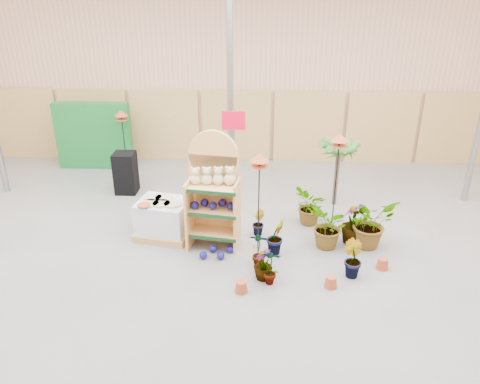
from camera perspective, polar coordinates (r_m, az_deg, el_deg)
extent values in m
cube|color=slate|center=(8.24, -2.59, -11.00)|extent=(15.00, 12.00, 0.10)
cube|color=tan|center=(12.98, -0.45, 13.48)|extent=(15.00, 0.10, 4.50)
cylinder|color=gray|center=(10.50, -1.18, 10.82)|extent=(0.14, 0.14, 4.50)
cube|color=tan|center=(14.73, -24.70, 7.58)|extent=(1.90, 0.06, 2.00)
cube|color=tan|center=(13.94, -17.28, 7.86)|extent=(1.90, 0.06, 2.00)
cube|color=tan|center=(13.40, -9.12, 8.02)|extent=(1.90, 0.06, 2.00)
cube|color=tan|center=(13.15, -0.47, 8.02)|extent=(1.90, 0.06, 2.00)
cube|color=tan|center=(13.21, 8.32, 7.83)|extent=(1.90, 0.06, 2.00)
cube|color=tan|center=(13.56, 16.82, 7.47)|extent=(1.90, 0.06, 2.00)
cube|color=tan|center=(14.18, 24.73, 6.99)|extent=(1.90, 0.06, 2.00)
cube|color=tan|center=(8.99, -3.15, -0.81)|extent=(0.95, 0.23, 1.79)
cylinder|color=tan|center=(8.64, -3.29, 4.55)|extent=(0.95, 0.23, 0.95)
cube|color=tan|center=(9.01, -3.23, -4.88)|extent=(0.97, 0.66, 0.04)
cube|color=#0F3819|center=(8.78, -3.39, -5.72)|extent=(0.90, 0.17, 0.06)
cube|color=tan|center=(8.79, -3.30, -2.19)|extent=(0.97, 0.66, 0.04)
cube|color=#0F3819|center=(8.56, -3.47, -2.98)|extent=(0.90, 0.17, 0.06)
cube|color=tan|center=(8.59, -3.38, 0.63)|extent=(0.97, 0.66, 0.04)
cube|color=#0F3819|center=(8.35, -3.55, -0.09)|extent=(0.90, 0.17, 0.06)
cube|color=tan|center=(8.89, -6.19, -2.73)|extent=(0.12, 0.53, 1.37)
cube|color=tan|center=(8.80, -0.35, -2.86)|extent=(0.12, 0.53, 1.37)
sphere|color=beige|center=(8.64, -5.44, 1.53)|extent=(0.19, 0.19, 0.19)
sphere|color=beige|center=(8.58, -5.48, 2.50)|extent=(0.15, 0.15, 0.15)
sphere|color=beige|center=(8.61, -4.05, 1.54)|extent=(0.20, 0.20, 0.20)
sphere|color=beige|center=(8.55, -4.08, 2.55)|extent=(0.15, 0.15, 0.15)
sphere|color=beige|center=(8.59, -2.66, 1.56)|extent=(0.21, 0.21, 0.21)
sphere|color=beige|center=(8.52, -2.68, 2.60)|extent=(0.15, 0.15, 0.15)
sphere|color=beige|center=(8.57, -1.26, 1.56)|extent=(0.22, 0.22, 0.22)
sphere|color=beige|center=(8.50, -1.27, 2.64)|extent=(0.15, 0.15, 0.15)
sphere|color=navy|center=(8.77, -5.52, -1.62)|extent=(0.16, 0.16, 0.16)
sphere|color=navy|center=(8.86, -4.34, -1.29)|extent=(0.16, 0.16, 0.16)
sphere|color=navy|center=(8.73, -3.33, -1.67)|extent=(0.16, 0.16, 0.16)
sphere|color=navy|center=(8.82, -2.17, -1.33)|extent=(0.16, 0.16, 0.16)
sphere|color=navy|center=(8.70, -1.13, -1.72)|extent=(0.16, 0.16, 0.16)
sphere|color=navy|center=(8.75, -4.50, -7.71)|extent=(0.15, 0.15, 0.15)
sphere|color=navy|center=(8.94, -3.30, -6.92)|extent=(0.15, 0.15, 0.15)
sphere|color=navy|center=(8.72, -2.40, -7.77)|extent=(0.15, 0.15, 0.15)
sphere|color=navy|center=(8.91, -1.24, -6.98)|extent=(0.15, 0.15, 0.15)
cube|color=tan|center=(9.62, -9.13, -4.83)|extent=(1.21, 1.07, 0.13)
cube|color=silver|center=(9.45, -9.28, -2.84)|extent=(1.11, 0.97, 0.62)
cylinder|color=beige|center=(9.23, -10.92, -1.38)|extent=(0.35, 0.35, 0.04)
cylinder|color=beige|center=(9.19, -9.57, -1.41)|extent=(0.35, 0.35, 0.04)
cylinder|color=beige|center=(9.14, -8.22, -1.44)|extent=(0.35, 0.35, 0.04)
cylinder|color=beige|center=(9.47, -10.57, -0.68)|extent=(0.35, 0.35, 0.04)
cylinder|color=beige|center=(9.42, -9.26, -0.71)|extent=(0.35, 0.35, 0.04)
cube|color=black|center=(11.65, -13.64, 1.15)|extent=(0.50, 0.50, 0.50)
cube|color=black|center=(11.47, -13.88, 3.44)|extent=(0.50, 0.50, 0.50)
cube|color=#136827|center=(13.25, -17.39, 6.56)|extent=(2.00, 0.30, 1.80)
cylinder|color=gray|center=(10.35, -0.74, 3.96)|extent=(0.05, 0.05, 2.20)
cube|color=red|center=(10.03, -0.78, 8.70)|extent=(0.50, 0.03, 0.40)
cylinder|color=black|center=(8.68, 2.28, -2.07)|extent=(0.02, 0.02, 1.70)
cylinder|color=#AC4726|center=(8.34, 2.38, 3.16)|extent=(0.30, 0.30, 0.02)
cone|color=#AC4726|center=(8.28, 2.40, 4.26)|extent=(0.34, 0.34, 0.14)
cylinder|color=black|center=(9.56, 11.51, 0.40)|extent=(0.02, 0.02, 1.81)
cylinder|color=#AC4726|center=(9.24, 11.98, 5.53)|extent=(0.30, 0.30, 0.02)
cone|color=#AC4726|center=(9.19, 12.07, 6.54)|extent=(0.34, 0.34, 0.14)
cylinder|color=black|center=(12.56, -13.87, 5.28)|extent=(0.02, 0.02, 1.49)
cylinder|color=#AC4726|center=(12.35, -14.21, 8.55)|extent=(0.30, 0.30, 0.02)
cone|color=#AC4726|center=(12.30, -14.30, 9.31)|extent=(0.34, 0.34, 0.14)
cylinder|color=brown|center=(10.78, 11.62, 1.64)|extent=(0.10, 0.10, 1.27)
imported|color=#357027|center=(8.40, 2.34, -6.93)|extent=(0.42, 0.33, 0.70)
imported|color=#357027|center=(8.81, 4.39, -5.42)|extent=(0.47, 0.49, 0.70)
imported|color=#357027|center=(9.05, 10.78, -4.24)|extent=(0.78, 0.88, 0.89)
imported|color=#357027|center=(9.34, 13.71, -3.69)|extent=(0.66, 0.66, 0.86)
imported|color=#357027|center=(9.45, 2.21, -3.73)|extent=(0.25, 0.30, 0.53)
imported|color=#357027|center=(9.87, 8.55, -1.79)|extent=(0.76, 0.84, 0.81)
imported|color=#357027|center=(8.09, 2.84, -8.77)|extent=(0.34, 0.34, 0.59)
imported|color=#357027|center=(7.96, 3.79, -9.01)|extent=(0.41, 0.33, 0.69)
imported|color=#357027|center=(8.37, 13.48, -7.92)|extent=(0.43, 0.47, 0.68)
imported|color=#357027|center=(9.28, 15.57, -3.57)|extent=(1.17, 1.12, 1.00)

